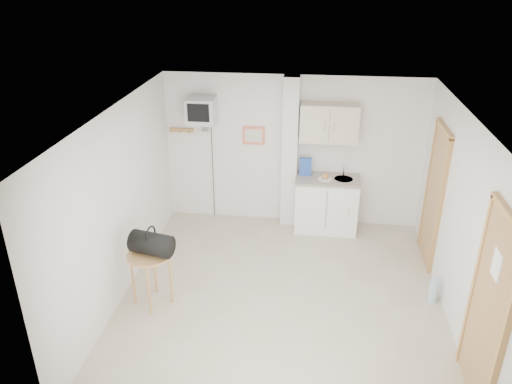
# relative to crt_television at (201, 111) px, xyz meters

# --- Properties ---
(ground) EXTENTS (4.50, 4.50, 0.00)m
(ground) POSITION_rel_crt_television_xyz_m (1.45, -2.02, -1.94)
(ground) COLOR #B8AA94
(ground) RESTS_ON ground
(room_envelope) EXTENTS (4.24, 4.54, 2.55)m
(room_envelope) POSITION_rel_crt_television_xyz_m (1.69, -1.93, -0.40)
(room_envelope) COLOR white
(room_envelope) RESTS_ON ground
(kitchenette) EXTENTS (1.03, 0.58, 2.10)m
(kitchenette) POSITION_rel_crt_television_xyz_m (2.02, -0.02, -1.13)
(kitchenette) COLOR white
(kitchenette) RESTS_ON ground
(crt_television) EXTENTS (0.44, 0.45, 2.15)m
(crt_television) POSITION_rel_crt_television_xyz_m (0.00, 0.00, 0.00)
(crt_television) COLOR slate
(crt_television) RESTS_ON ground
(round_table) EXTENTS (0.56, 0.56, 0.75)m
(round_table) POSITION_rel_crt_television_xyz_m (-0.20, -2.33, -1.31)
(round_table) COLOR #A67444
(round_table) RESTS_ON ground
(duffel_bag) EXTENTS (0.58, 0.40, 0.39)m
(duffel_bag) POSITION_rel_crt_television_xyz_m (-0.16, -2.33, -1.04)
(duffel_bag) COLOR black
(duffel_bag) RESTS_ON round_table
(water_bottle) EXTENTS (0.12, 0.12, 0.35)m
(water_bottle) POSITION_rel_crt_television_xyz_m (3.43, -1.86, -1.78)
(water_bottle) COLOR #A2C4D8
(water_bottle) RESTS_ON ground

